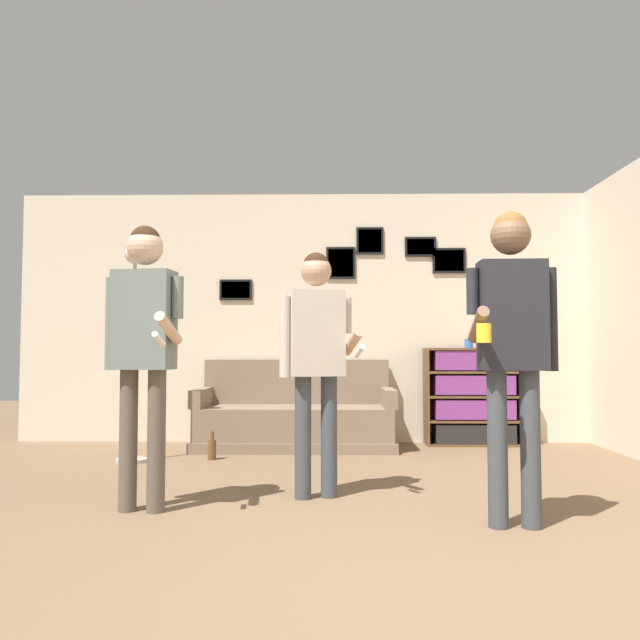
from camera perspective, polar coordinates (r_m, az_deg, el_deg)
name	(u,v)px	position (r m, az deg, el deg)	size (l,w,h in m)	color
ground_plane	(407,615)	(2.55, 8.00, -25.15)	(20.00, 20.00, 0.00)	brown
wall_back	(356,316)	(6.80, 3.35, 0.32)	(7.35, 0.08, 2.70)	beige
couch	(295,419)	(6.41, -2.29, -9.00)	(2.00, 0.80, 0.89)	#7A6651
bookshelf	(473,397)	(6.75, 13.82, -6.82)	(1.00, 0.30, 1.01)	brown
floor_lamp	(134,317)	(5.80, -16.62, 0.29)	(0.28, 0.28, 1.94)	#ADA89E
person_player_foreground_left	(144,333)	(3.98, -15.83, -1.13)	(0.50, 0.50, 1.75)	brown
person_player_foreground_center	(316,346)	(4.18, -0.36, -2.44)	(0.56, 0.42, 1.64)	#3D4247
person_watcher_holding_cup	(512,330)	(3.64, 17.16, -0.84)	(0.51, 0.43, 1.76)	#3D4247
bottle_on_floor	(212,449)	(5.81, -9.84, -11.51)	(0.08, 0.08, 0.25)	brown
drinking_cup	(469,344)	(6.72, 13.44, -2.11)	(0.09, 0.09, 0.09)	blue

